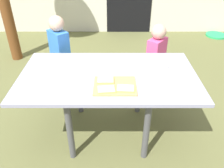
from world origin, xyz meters
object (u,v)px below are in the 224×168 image
cutting_board (115,86)px  plate_white_right (158,65)px  pizza_slice_near_right (126,88)px  pizza_slice_far_left (106,80)px  garden_hose_coil (217,35)px  pizza_slice_near_left (107,89)px  dining_table (109,81)px  child_left (61,54)px  child_right (156,57)px

cutting_board → plate_white_right: 0.55m
pizza_slice_near_right → pizza_slice_far_left: bearing=142.6°
plate_white_right → garden_hose_coil: bearing=56.3°
pizza_slice_near_left → pizza_slice_near_right: bearing=5.1°
dining_table → plate_white_right: bearing=20.5°
child_left → pizza_slice_near_right: bearing=-52.0°
pizza_slice_far_left → dining_table: bearing=80.5°
plate_white_right → garden_hose_coil: (1.69, 2.54, -0.68)m
child_left → garden_hose_coil: size_ratio=2.56×
pizza_slice_near_right → cutting_board: bearing=144.6°
pizza_slice_near_left → garden_hose_coil: bearing=54.0°
pizza_slice_far_left → child_left: child_left is taller
pizza_slice_near_left → pizza_slice_near_right: (0.15, 0.01, 0.00)m
cutting_board → pizza_slice_near_left: size_ratio=2.25×
pizza_slice_near_left → dining_table: bearing=87.3°
pizza_slice_near_left → garden_hose_coil: size_ratio=0.39×
dining_table → pizza_slice_far_left: size_ratio=10.80×
dining_table → garden_hose_coil: 3.53m
plate_white_right → child_right: size_ratio=0.24×
pizza_slice_far_left → plate_white_right: (0.49, 0.31, -0.02)m
cutting_board → child_left: size_ratio=0.34×
pizza_slice_near_right → garden_hose_coil: (2.02, 2.98, -0.70)m
pizza_slice_near_right → garden_hose_coil: 3.66m
plate_white_right → garden_hose_coil: size_ratio=0.54×
pizza_slice_near_left → child_right: bearing=59.6°
dining_table → cutting_board: size_ratio=4.52×
cutting_board → plate_white_right: (0.41, 0.37, -0.00)m
plate_white_right → child_right: 0.56m
dining_table → cutting_board: (0.06, -0.20, 0.08)m
pizza_slice_near_right → dining_table: bearing=118.7°
pizza_slice_far_left → garden_hose_coil: (2.18, 2.85, -0.70)m
child_left → child_right: 1.12m
child_right → garden_hose_coil: child_right is taller
child_left → child_right: size_ratio=1.12×
cutting_board → garden_hose_coil: (2.11, 2.92, -0.69)m
dining_table → child_left: child_left is taller
garden_hose_coil → pizza_slice_near_right: bearing=-124.2°
pizza_slice_far_left → pizza_slice_near_right: 0.21m
pizza_slice_far_left → child_right: child_right is taller
pizza_slice_near_left → pizza_slice_near_right: same height
pizza_slice_far_left → child_left: 0.96m
garden_hose_coil → child_left: bearing=-142.8°
child_right → dining_table: bearing=-128.5°
dining_table → garden_hose_coil: size_ratio=3.93×
garden_hose_coil → cutting_board: bearing=-125.8°
cutting_board → garden_hose_coil: size_ratio=0.87×
plate_white_right → child_right: bearing=80.4°
pizza_slice_near_left → plate_white_right: pizza_slice_near_left is taller
dining_table → child_left: bearing=131.2°
pizza_slice_far_left → pizza_slice_near_right: same height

